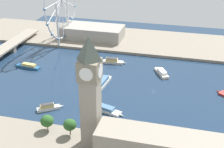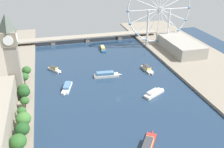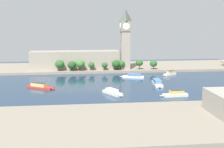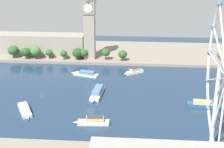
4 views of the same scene
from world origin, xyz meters
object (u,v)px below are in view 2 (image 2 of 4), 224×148
tour_boat_0 (106,75)px  tour_boat_5 (147,69)px  clock_tower (12,54)px  tour_boat_1 (103,48)px  tour_boat_3 (154,93)px  tour_boat_4 (148,145)px  tour_boat_6 (67,87)px  river_bridge (87,37)px  tour_boat_2 (55,69)px  ferris_wheel (159,10)px  riverside_hall (180,45)px

tour_boat_0 → tour_boat_5: bearing=8.6°
clock_tower → tour_boat_1: 158.15m
tour_boat_1 → tour_boat_3: tour_boat_3 is taller
tour_boat_4 → tour_boat_3: bearing=7.7°
tour_boat_0 → tour_boat_6: 49.16m
clock_tower → river_bridge: bearing=58.1°
tour_boat_0 → tour_boat_2: tour_boat_0 is taller
tour_boat_1 → tour_boat_6: bearing=155.6°
ferris_wheel → tour_boat_2: 168.48m
tour_boat_0 → tour_boat_4: 120.77m
ferris_wheel → tour_boat_3: size_ratio=3.69×
tour_boat_1 → tour_boat_5: 91.18m
tour_boat_3 → tour_boat_5: 56.76m
river_bridge → tour_boat_0: (-0.22, -131.16, -4.22)m
tour_boat_0 → tour_boat_3: 63.09m
tour_boat_5 → ferris_wheel: bearing=145.4°
tour_boat_0 → tour_boat_5: (51.02, 3.27, -0.12)m
riverside_hall → tour_boat_6: bearing=-158.3°
tour_boat_1 → riverside_hall: bearing=-104.7°
clock_tower → river_bridge: 180.94m
clock_tower → tour_boat_3: (129.62, -32.31, -41.75)m
tour_boat_6 → riverside_hall: bearing=128.6°
clock_tower → tour_boat_5: (144.29, 22.53, -41.40)m
riverside_hall → tour_boat_1: bearing=159.0°
ferris_wheel → tour_boat_5: ferris_wheel is taller
river_bridge → tour_boat_3: size_ratio=8.48×
riverside_hall → tour_boat_4: size_ratio=2.52×
tour_boat_5 → tour_boat_3: bearing=-18.6°
tour_boat_2 → tour_boat_5: (107.00, -27.20, 0.08)m
riverside_hall → tour_boat_3: 128.92m
river_bridge → tour_boat_6: size_ratio=7.86×
clock_tower → tour_boat_4: (94.66, -101.50, -41.58)m
tour_boat_3 → tour_boat_4: size_ratio=0.86×
tour_boat_0 → riverside_hall: bearing=27.4°
river_bridge → tour_boat_0: size_ratio=6.99×
tour_boat_4 → tour_boat_6: bearing=59.1°
clock_tower → tour_boat_3: size_ratio=2.88×
riverside_hall → tour_boat_4: riverside_hall is taller
tour_boat_2 → tour_boat_6: bearing=-23.1°
tour_boat_2 → tour_boat_6: tour_boat_2 is taller
clock_tower → tour_boat_1: clock_tower is taller
riverside_hall → tour_boat_2: size_ratio=3.89×
river_bridge → tour_boat_6: 155.12m
river_bridge → tour_boat_5: river_bridge is taller
clock_tower → tour_boat_6: 63.06m
tour_boat_3 → clock_tower: bearing=137.7°
river_bridge → tour_boat_4: (1.17, -251.92, -4.52)m
tour_boat_1 → tour_boat_2: tour_boat_2 is taller
tour_boat_3 → riverside_hall: bearing=22.7°
river_bridge → tour_boat_1: bearing=-70.4°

